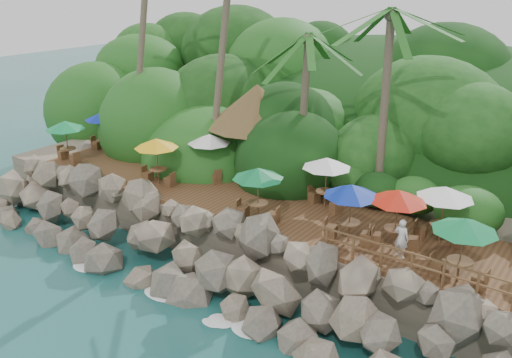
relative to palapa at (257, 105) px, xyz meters
The scene contains 11 objects.
ground 11.57m from the palapa, 75.12° to the right, with size 140.00×140.00×0.00m, color #19514F.
land_base 8.31m from the palapa, 67.87° to the left, with size 32.00×25.20×2.10m, color gray.
jungle_hill 15.21m from the palapa, 79.46° to the left, with size 44.80×28.00×15.40m, color #143811.
seawall 9.33m from the palapa, 71.48° to the right, with size 29.00×4.00×2.30m, color gray, non-canonical shape.
terrace 5.75m from the palapa, 55.02° to the right, with size 26.00×5.00×0.20m, color brown.
jungle_foliage 8.28m from the palapa, 64.22° to the left, with size 44.00×16.00×12.00m, color #143811, non-canonical shape.
foam_line 11.30m from the palapa, 74.66° to the right, with size 25.20×0.80×0.06m.
palapa is the anchor object (origin of this frame).
dining_clusters 5.61m from the palapa, 45.17° to the right, with size 25.79×5.36×2.37m.
railing 13.22m from the palapa, 27.84° to the right, with size 8.30×0.10×1.00m.
waiter 11.44m from the palapa, 25.81° to the right, with size 0.57×0.37×1.55m, color white.
Camera 1 is at (13.38, -12.57, 12.14)m, focal length 37.59 mm.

